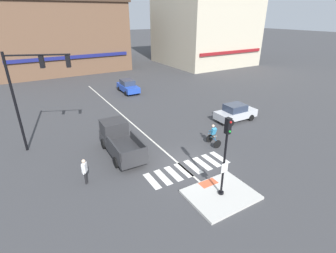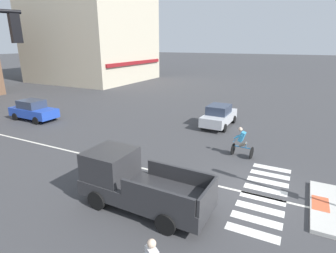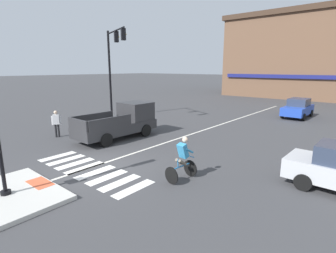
{
  "view_description": "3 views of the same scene",
  "coord_description": "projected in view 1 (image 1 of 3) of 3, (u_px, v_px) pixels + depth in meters",
  "views": [
    {
      "loc": [
        -8.38,
        -12.01,
        9.42
      ],
      "look_at": [
        1.12,
        4.04,
        1.05
      ],
      "focal_mm": 26.95,
      "sensor_mm": 36.0,
      "label": 1
    },
    {
      "loc": [
        -10.76,
        -1.4,
        6.12
      ],
      "look_at": [
        1.46,
        4.77,
        1.84
      ],
      "focal_mm": 28.81,
      "sensor_mm": 36.0,
      "label": 2
    },
    {
      "loc": [
        9.18,
        -6.31,
        4.22
      ],
      "look_at": [
        0.37,
        4.18,
        1.13
      ],
      "focal_mm": 27.87,
      "sensor_mm": 36.0,
      "label": 3
    }
  ],
  "objects": [
    {
      "name": "pedestrian_at_curb_left",
      "position": [
        85.0,
        169.0,
        14.92
      ],
      "size": [
        0.39,
        0.47,
        1.67
      ],
      "color": "black",
      "rests_on": "ground"
    },
    {
      "name": "ground_plane",
      "position": [
        184.0,
        165.0,
        17.18
      ],
      "size": [
        300.0,
        300.0,
        0.0
      ],
      "primitive_type": "plane",
      "color": "#3D3D3F"
    },
    {
      "name": "crosswalk_stripe_f",
      "position": [
        202.0,
        163.0,
        17.32
      ],
      "size": [
        0.44,
        1.8,
        0.01
      ],
      "primitive_type": "cube",
      "color": "silver",
      "rests_on": "ground"
    },
    {
      "name": "crosswalk_stripe_e",
      "position": [
        193.0,
        167.0,
        16.96
      ],
      "size": [
        0.44,
        1.8,
        0.01
      ],
      "primitive_type": "cube",
      "color": "silver",
      "rests_on": "ground"
    },
    {
      "name": "crosswalk_stripe_h",
      "position": [
        220.0,
        157.0,
        18.05
      ],
      "size": [
        0.44,
        1.8,
        0.01
      ],
      "primitive_type": "cube",
      "color": "silver",
      "rests_on": "ground"
    },
    {
      "name": "crosswalk_stripe_a",
      "position": [
        152.0,
        181.0,
        15.52
      ],
      "size": [
        0.44,
        1.8,
        0.01
      ],
      "primitive_type": "cube",
      "color": "silver",
      "rests_on": "ground"
    },
    {
      "name": "crosswalk_stripe_g",
      "position": [
        211.0,
        160.0,
        17.68
      ],
      "size": [
        0.44,
        1.8,
        0.01
      ],
      "primitive_type": "cube",
      "color": "silver",
      "rests_on": "ground"
    },
    {
      "name": "signal_pole",
      "position": [
        225.0,
        151.0,
        13.07
      ],
      "size": [
        0.44,
        0.38,
        4.6
      ],
      "color": "black",
      "rests_on": "traffic_island"
    },
    {
      "name": "crosswalk_stripe_d",
      "position": [
        183.0,
        170.0,
        16.6
      ],
      "size": [
        0.44,
        1.8,
        0.01
      ],
      "primitive_type": "cube",
      "color": "silver",
      "rests_on": "ground"
    },
    {
      "name": "cyclist",
      "position": [
        214.0,
        135.0,
        19.46
      ],
      "size": [
        0.77,
        1.15,
        1.68
      ],
      "color": "black",
      "rests_on": "ground"
    },
    {
      "name": "building_corner_right",
      "position": [
        205.0,
        9.0,
        48.83
      ],
      "size": [
        16.27,
        16.8,
        20.44
      ],
      "color": "beige",
      "rests_on": "ground"
    },
    {
      "name": "tactile_pad_front",
      "position": [
        208.0,
        183.0,
        15.09
      ],
      "size": [
        1.1,
        0.6,
        0.01
      ],
      "primitive_type": "cube",
      "color": "#DB5B38",
      "rests_on": "traffic_island"
    },
    {
      "name": "crosswalk_stripe_c",
      "position": [
        173.0,
        173.0,
        16.24
      ],
      "size": [
        0.44,
        1.8,
        0.01
      ],
      "primitive_type": "cube",
      "color": "silver",
      "rests_on": "ground"
    },
    {
      "name": "traffic_light_mast",
      "position": [
        30.0,
        86.0,
        17.21
      ],
      "size": [
        3.98,
        1.8,
        7.2
      ],
      "color": "black",
      "rests_on": "ground"
    },
    {
      "name": "car_blue_eastbound_distant",
      "position": [
        128.0,
        86.0,
        32.68
      ],
      "size": [
        1.89,
        4.13,
        1.64
      ],
      "color": "#2347B7",
      "rests_on": "ground"
    },
    {
      "name": "pickup_truck_charcoal_westbound_near",
      "position": [
        119.0,
        140.0,
        18.43
      ],
      "size": [
        2.16,
        5.15,
        2.08
      ],
      "color": "#2D2D30",
      "rests_on": "ground"
    },
    {
      "name": "building_corner_left",
      "position": [
        57.0,
        34.0,
        47.11
      ],
      "size": [
        21.35,
        21.53,
        11.86
      ],
      "color": "brown",
      "rests_on": "ground"
    },
    {
      "name": "traffic_island",
      "position": [
        221.0,
        194.0,
        14.24
      ],
      "size": [
        3.74,
        2.93,
        0.15
      ],
      "primitive_type": "cube",
      "color": "beige",
      "rests_on": "ground"
    },
    {
      "name": "lane_centre_line",
      "position": [
        126.0,
        118.0,
        24.93
      ],
      "size": [
        0.14,
        28.0,
        0.01
      ],
      "primitive_type": "cube",
      "color": "silver",
      "rests_on": "ground"
    },
    {
      "name": "car_silver_cross_right",
      "position": [
        235.0,
        112.0,
        24.02
      ],
      "size": [
        4.14,
        1.91,
        1.64
      ],
      "color": "silver",
      "rests_on": "ground"
    },
    {
      "name": "crosswalk_stripe_b",
      "position": [
        163.0,
        177.0,
        15.88
      ],
      "size": [
        0.44,
        1.8,
        0.01
      ],
      "primitive_type": "cube",
      "color": "silver",
      "rests_on": "ground"
    }
  ]
}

